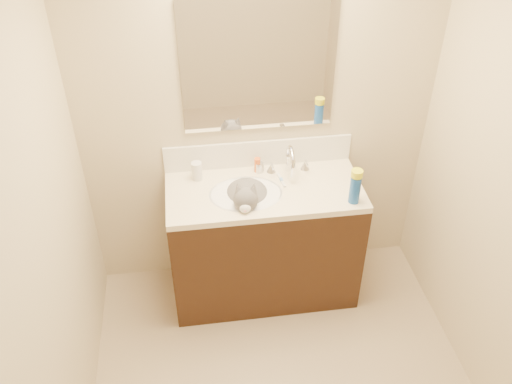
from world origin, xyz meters
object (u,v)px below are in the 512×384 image
object	(u,v)px
vanity_cabinet	(264,244)
faucet	(290,163)
pill_bottle	(197,171)
amber_bottle	(257,165)
spray_can	(355,189)
cat	(247,198)
silver_jar	(259,167)
basin	(246,203)

from	to	relation	value
vanity_cabinet	faucet	world-z (taller)	faucet
pill_bottle	amber_bottle	world-z (taller)	pill_bottle
pill_bottle	spray_can	world-z (taller)	spray_can
vanity_cabinet	cat	world-z (taller)	cat
pill_bottle	spray_can	distance (m)	0.97
cat	amber_bottle	world-z (taller)	cat
pill_bottle	amber_bottle	size ratio (longest dim) A/B	1.22
vanity_cabinet	spray_can	size ratio (longest dim) A/B	6.83
silver_jar	pill_bottle	bearing A→B (deg)	-176.20
cat	spray_can	world-z (taller)	spray_can
basin	cat	size ratio (longest dim) A/B	1.09
pill_bottle	silver_jar	world-z (taller)	pill_bottle
vanity_cabinet	pill_bottle	size ratio (longest dim) A/B	10.08
faucet	silver_jar	world-z (taller)	faucet
pill_bottle	faucet	bearing A→B (deg)	-2.80
vanity_cabinet	basin	distance (m)	0.40
amber_bottle	basin	bearing A→B (deg)	-114.72
pill_bottle	silver_jar	bearing A→B (deg)	3.80
faucet	silver_jar	xyz separation A→B (m)	(-0.18, 0.05, -0.05)
pill_bottle	spray_can	bearing A→B (deg)	-21.95
basin	amber_bottle	bearing A→B (deg)	65.28
vanity_cabinet	basin	bearing A→B (deg)	-165.96
vanity_cabinet	amber_bottle	world-z (taller)	amber_bottle
vanity_cabinet	pill_bottle	distance (m)	0.67
vanity_cabinet	spray_can	xyz separation A→B (m)	(0.50, -0.20, 0.54)
faucet	cat	distance (m)	0.36
cat	vanity_cabinet	bearing A→B (deg)	28.60
faucet	pill_bottle	bearing A→B (deg)	177.20
vanity_cabinet	faucet	size ratio (longest dim) A/B	4.29
vanity_cabinet	silver_jar	distance (m)	0.52
silver_jar	spray_can	world-z (taller)	spray_can
vanity_cabinet	faucet	distance (m)	0.58
vanity_cabinet	cat	distance (m)	0.43
faucet	cat	world-z (taller)	faucet
amber_bottle	spray_can	distance (m)	0.65
basin	faucet	world-z (taller)	faucet
cat	amber_bottle	size ratio (longest dim) A/B	4.25
faucet	vanity_cabinet	bearing A→B (deg)	-142.71
faucet	spray_can	size ratio (longest dim) A/B	1.59
vanity_cabinet	amber_bottle	distance (m)	0.54
pill_bottle	cat	bearing A→B (deg)	-35.34
cat	faucet	bearing A→B (deg)	40.87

